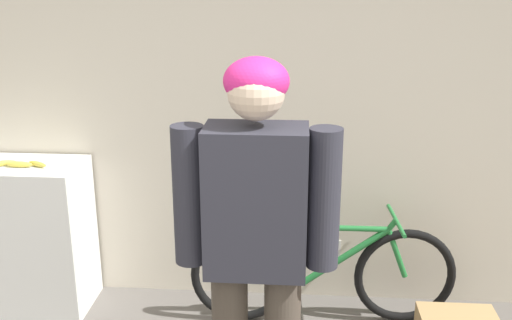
% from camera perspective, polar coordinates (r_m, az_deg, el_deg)
% --- Properties ---
extents(wall_back, '(8.00, 0.07, 2.60)m').
position_cam_1_polar(wall_back, '(3.72, -0.47, 5.33)').
color(wall_back, beige).
rests_on(wall_back, ground_plane).
extents(side_shelf, '(0.79, 0.45, 0.96)m').
position_cam_1_polar(side_shelf, '(4.10, -21.14, -6.78)').
color(side_shelf, white).
rests_on(side_shelf, ground_plane).
extents(person, '(0.70, 0.27, 1.77)m').
position_cam_1_polar(person, '(2.56, 0.00, -6.62)').
color(person, '#4C4238').
rests_on(person, ground_plane).
extents(bicycle, '(1.62, 0.46, 0.69)m').
position_cam_1_polar(bicycle, '(3.74, 6.38, -10.60)').
color(bicycle, black).
rests_on(bicycle, ground_plane).
extents(banana, '(0.36, 0.09, 0.04)m').
position_cam_1_polar(banana, '(3.87, -21.64, -0.34)').
color(banana, '#EAD64C').
rests_on(banana, side_shelf).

